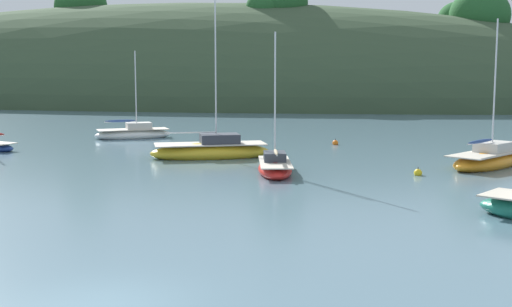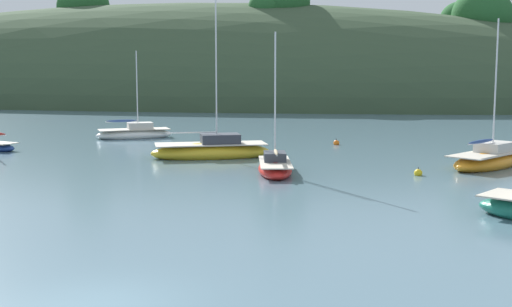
{
  "view_description": "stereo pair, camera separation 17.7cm",
  "coord_description": "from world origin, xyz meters",
  "px_view_note": "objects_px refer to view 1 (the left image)",
  "views": [
    {
      "loc": [
        6.75,
        -15.3,
        5.89
      ],
      "look_at": [
        0.0,
        20.0,
        1.2
      ],
      "focal_mm": 48.29,
      "sensor_mm": 36.0,
      "label": 1
    },
    {
      "loc": [
        6.92,
        -15.27,
        5.89
      ],
      "look_at": [
        0.0,
        20.0,
        1.2
      ],
      "focal_mm": 48.29,
      "sensor_mm": 36.0,
      "label": 2
    }
  ],
  "objects_px": {
    "sailboat_grey_yawl": "(275,167)",
    "mooring_buoy_inner": "(418,173)",
    "sailboat_navy_dinghy": "(133,133)",
    "mooring_buoy_outer": "(335,143)",
    "sailboat_red_portside": "(211,151)",
    "sailboat_orange_cutter": "(489,159)"
  },
  "relations": [
    {
      "from": "sailboat_orange_cutter",
      "to": "sailboat_navy_dinghy",
      "type": "relative_size",
      "value": 1.22
    },
    {
      "from": "sailboat_navy_dinghy",
      "to": "mooring_buoy_inner",
      "type": "xyz_separation_m",
      "value": [
        21.58,
        -14.69,
        -0.25
      ]
    },
    {
      "from": "sailboat_navy_dinghy",
      "to": "mooring_buoy_inner",
      "type": "distance_m",
      "value": 26.11
    },
    {
      "from": "sailboat_grey_yawl",
      "to": "mooring_buoy_inner",
      "type": "bearing_deg",
      "value": 6.13
    },
    {
      "from": "sailboat_red_portside",
      "to": "mooring_buoy_outer",
      "type": "relative_size",
      "value": 19.98
    },
    {
      "from": "sailboat_orange_cutter",
      "to": "mooring_buoy_outer",
      "type": "xyz_separation_m",
      "value": [
        -9.54,
        9.23,
        -0.3
      ]
    },
    {
      "from": "sailboat_red_portside",
      "to": "sailboat_navy_dinghy",
      "type": "bearing_deg",
      "value": 131.89
    },
    {
      "from": "sailboat_orange_cutter",
      "to": "mooring_buoy_outer",
      "type": "height_order",
      "value": "sailboat_orange_cutter"
    },
    {
      "from": "sailboat_grey_yawl",
      "to": "mooring_buoy_inner",
      "type": "xyz_separation_m",
      "value": [
        7.59,
        0.82,
        -0.23
      ]
    },
    {
      "from": "sailboat_grey_yawl",
      "to": "sailboat_navy_dinghy",
      "type": "bearing_deg",
      "value": 132.05
    },
    {
      "from": "mooring_buoy_outer",
      "to": "mooring_buoy_inner",
      "type": "bearing_deg",
      "value": -67.83
    },
    {
      "from": "mooring_buoy_outer",
      "to": "sailboat_navy_dinghy",
      "type": "bearing_deg",
      "value": 174.71
    },
    {
      "from": "sailboat_red_portside",
      "to": "mooring_buoy_outer",
      "type": "distance_m",
      "value": 11.17
    },
    {
      "from": "sailboat_orange_cutter",
      "to": "sailboat_navy_dinghy",
      "type": "bearing_deg",
      "value": 157.36
    },
    {
      "from": "sailboat_grey_yawl",
      "to": "sailboat_red_portside",
      "type": "xyz_separation_m",
      "value": [
        -4.98,
        5.47,
        0.1
      ]
    },
    {
      "from": "sailboat_grey_yawl",
      "to": "mooring_buoy_outer",
      "type": "xyz_separation_m",
      "value": [
        2.21,
        14.01,
        -0.23
      ]
    },
    {
      "from": "sailboat_red_portside",
      "to": "mooring_buoy_inner",
      "type": "distance_m",
      "value": 13.41
    },
    {
      "from": "sailboat_orange_cutter",
      "to": "mooring_buoy_outer",
      "type": "distance_m",
      "value": 13.28
    },
    {
      "from": "sailboat_navy_dinghy",
      "to": "mooring_buoy_outer",
      "type": "height_order",
      "value": "sailboat_navy_dinghy"
    },
    {
      "from": "sailboat_grey_yawl",
      "to": "sailboat_red_portside",
      "type": "distance_m",
      "value": 7.4
    },
    {
      "from": "sailboat_navy_dinghy",
      "to": "mooring_buoy_inner",
      "type": "height_order",
      "value": "sailboat_navy_dinghy"
    },
    {
      "from": "mooring_buoy_inner",
      "to": "mooring_buoy_outer",
      "type": "height_order",
      "value": "same"
    }
  ]
}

